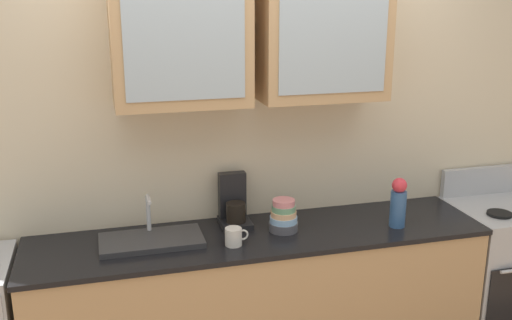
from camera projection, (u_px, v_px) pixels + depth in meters
The scene contains 8 objects.
back_wall_unit at pixel (245, 113), 3.35m from camera, with size 4.14×0.43×2.73m.
counter at pixel (260, 307), 3.38m from camera, with size 2.52×0.59×0.91m.
stove_range at pixel (500, 273), 3.77m from camera, with size 0.64×0.61×1.09m.
sink_faucet at pixel (151, 239), 3.13m from camera, with size 0.54×0.28×0.24m.
bowl_stack at pixel (284, 217), 3.28m from camera, with size 0.16×0.16×0.18m.
vase at pixel (398, 203), 3.32m from camera, with size 0.09×0.09×0.28m.
cup_near_sink at pixel (234, 237), 3.09m from camera, with size 0.12×0.09×0.09m.
coffee_maker at pixel (234, 206), 3.37m from camera, with size 0.17×0.20×0.29m.
Camera 1 is at (-0.80, -2.90, 2.20)m, focal length 41.75 mm.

